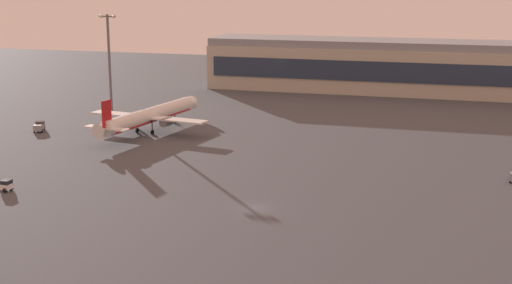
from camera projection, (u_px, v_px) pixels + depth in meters
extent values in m
plane|color=#424449|center=(254.00, 208.00, 112.96)|extent=(416.00, 416.00, 0.00)
cube|color=#B2AD99|center=(404.00, 70.00, 223.41)|extent=(124.65, 22.00, 14.00)
cube|color=#263347|center=(401.00, 73.00, 212.78)|extent=(119.67, 0.40, 6.16)
cube|color=gray|center=(405.00, 44.00, 221.52)|extent=(124.65, 19.80, 2.40)
cylinder|color=silver|center=(150.00, 115.00, 167.17)|extent=(9.10, 34.69, 3.65)
cone|color=silver|center=(190.00, 103.00, 183.38)|extent=(3.79, 2.83, 3.46)
cone|color=silver|center=(101.00, 131.00, 150.79)|extent=(3.67, 3.18, 3.28)
cube|color=silver|center=(148.00, 117.00, 166.37)|extent=(30.93, 8.68, 0.34)
cube|color=silver|center=(107.00, 128.00, 152.35)|extent=(10.79, 3.95, 0.34)
cube|color=red|center=(107.00, 115.00, 151.93)|extent=(0.77, 3.08, 6.24)
cylinder|color=slate|center=(129.00, 118.00, 168.72)|extent=(2.63, 3.75, 2.11)
cylinder|color=slate|center=(167.00, 122.00, 164.33)|extent=(2.63, 3.75, 2.11)
cube|color=red|center=(150.00, 120.00, 167.40)|extent=(8.30, 31.91, 0.35)
cylinder|color=#333338|center=(175.00, 114.00, 177.29)|extent=(0.27, 0.27, 3.41)
cylinder|color=black|center=(175.00, 121.00, 177.68)|extent=(0.55, 1.10, 1.06)
cylinder|color=#333338|center=(137.00, 124.00, 166.33)|extent=(0.27, 0.27, 3.41)
cylinder|color=black|center=(137.00, 131.00, 166.72)|extent=(0.55, 1.10, 1.06)
cylinder|color=#333338|center=(152.00, 125.00, 164.57)|extent=(0.27, 0.27, 3.41)
cylinder|color=black|center=(152.00, 132.00, 164.97)|extent=(0.55, 1.10, 1.06)
cube|color=gray|center=(40.00, 126.00, 168.98)|extent=(2.60, 2.66, 1.10)
cube|color=#1E232D|center=(40.00, 123.00, 168.77)|extent=(2.37, 2.37, 0.70)
cube|color=gray|center=(38.00, 128.00, 167.11)|extent=(2.63, 2.92, 1.40)
cylinder|color=black|center=(37.00, 129.00, 169.33)|extent=(0.59, 0.95, 0.90)
cylinder|color=black|center=(44.00, 128.00, 169.45)|extent=(0.59, 0.95, 0.90)
cylinder|color=black|center=(34.00, 131.00, 166.72)|extent=(0.59, 0.95, 0.90)
cylinder|color=black|center=(42.00, 131.00, 166.84)|extent=(0.59, 0.95, 0.90)
cube|color=white|center=(7.00, 186.00, 121.35)|extent=(1.69, 1.88, 0.90)
cube|color=#1E232D|center=(6.00, 182.00, 121.17)|extent=(1.49, 1.73, 0.70)
cylinder|color=black|center=(11.00, 188.00, 122.07)|extent=(0.91, 0.35, 0.90)
cylinder|color=black|center=(5.00, 190.00, 120.69)|extent=(0.91, 0.35, 0.90)
cylinder|color=black|center=(1.00, 187.00, 122.73)|extent=(0.91, 0.35, 0.90)
cylinder|color=black|center=(512.00, 177.00, 128.84)|extent=(0.47, 0.94, 0.90)
cylinder|color=black|center=(510.00, 180.00, 126.51)|extent=(0.47, 0.94, 0.90)
cylinder|color=slate|center=(110.00, 63.00, 191.57)|extent=(0.70, 0.70, 26.19)
cube|color=slate|center=(107.00, 16.00, 188.70)|extent=(4.80, 0.40, 0.40)
sphere|color=#F9EAB2|center=(101.00, 16.00, 189.18)|extent=(0.90, 0.90, 0.90)
sphere|color=#F9EAB2|center=(113.00, 17.00, 188.21)|extent=(0.90, 0.90, 0.90)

